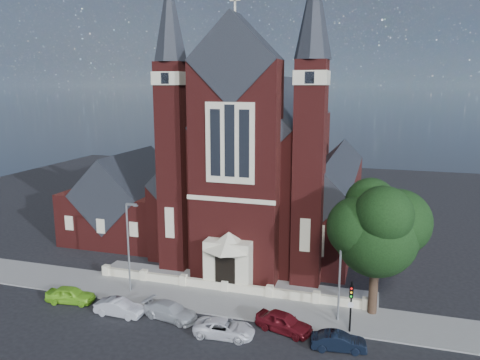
{
  "coord_description": "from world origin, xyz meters",
  "views": [
    {
      "loc": [
        12.44,
        -29.97,
        17.87
      ],
      "look_at": [
        -0.32,
        12.0,
        8.98
      ],
      "focal_mm": 35.0,
      "sensor_mm": 36.0,
      "label": 1
    }
  ],
  "objects_px": {
    "street_lamp_right": "(341,265)",
    "street_lamp_left": "(129,242)",
    "car_white_suv": "(224,328)",
    "church": "(270,169)",
    "parish_hall": "(129,204)",
    "car_dark_red": "(284,322)",
    "traffic_signal": "(351,301)",
    "car_silver_a": "(119,308)",
    "car_navy": "(339,342)",
    "car_lime_van": "(70,295)",
    "car_silver_b": "(171,311)",
    "street_tree": "(378,231)"
  },
  "relations": [
    {
      "from": "street_lamp_right",
      "to": "car_silver_a",
      "type": "distance_m",
      "value": 17.65
    },
    {
      "from": "car_silver_a",
      "to": "car_silver_b",
      "type": "xyz_separation_m",
      "value": [
        4.12,
        0.65,
        0.0
      ]
    },
    {
      "from": "street_lamp_left",
      "to": "car_silver_a",
      "type": "bearing_deg",
      "value": -72.49
    },
    {
      "from": "street_lamp_right",
      "to": "car_white_suv",
      "type": "distance_m",
      "value": 9.87
    },
    {
      "from": "car_silver_b",
      "to": "car_navy",
      "type": "xyz_separation_m",
      "value": [
        12.93,
        -0.64,
        -0.03
      ]
    },
    {
      "from": "traffic_signal",
      "to": "car_lime_van",
      "type": "relative_size",
      "value": 0.99
    },
    {
      "from": "car_lime_van",
      "to": "street_lamp_left",
      "type": "bearing_deg",
      "value": -57.53
    },
    {
      "from": "car_lime_van",
      "to": "car_silver_b",
      "type": "bearing_deg",
      "value": -98.94
    },
    {
      "from": "parish_hall",
      "to": "street_tree",
      "type": "relative_size",
      "value": 1.14
    },
    {
      "from": "car_silver_b",
      "to": "car_white_suv",
      "type": "relative_size",
      "value": 1.01
    },
    {
      "from": "car_lime_van",
      "to": "car_silver_b",
      "type": "xyz_separation_m",
      "value": [
        9.22,
        -0.12,
        -0.04
      ]
    },
    {
      "from": "parish_hall",
      "to": "car_lime_van",
      "type": "xyz_separation_m",
      "value": [
        4.27,
        -17.28,
        -3.32
      ]
    },
    {
      "from": "church",
      "to": "street_lamp_right",
      "type": "height_order",
      "value": "church"
    },
    {
      "from": "street_lamp_right",
      "to": "car_dark_red",
      "type": "distance_m",
      "value": 6.04
    },
    {
      "from": "street_lamp_left",
      "to": "car_navy",
      "type": "relative_size",
      "value": 2.15
    },
    {
      "from": "car_silver_a",
      "to": "car_silver_b",
      "type": "distance_m",
      "value": 4.17
    },
    {
      "from": "street_tree",
      "to": "street_lamp_right",
      "type": "bearing_deg",
      "value": -145.74
    },
    {
      "from": "car_silver_b",
      "to": "car_dark_red",
      "type": "height_order",
      "value": "car_dark_red"
    },
    {
      "from": "parish_hall",
      "to": "traffic_signal",
      "type": "distance_m",
      "value": 31.2
    },
    {
      "from": "car_navy",
      "to": "street_lamp_left",
      "type": "bearing_deg",
      "value": 69.57
    },
    {
      "from": "parish_hall",
      "to": "street_lamp_right",
      "type": "relative_size",
      "value": 1.51
    },
    {
      "from": "parish_hall",
      "to": "car_white_suv",
      "type": "relative_size",
      "value": 2.74
    },
    {
      "from": "street_tree",
      "to": "street_lamp_left",
      "type": "height_order",
      "value": "street_tree"
    },
    {
      "from": "car_dark_red",
      "to": "car_navy",
      "type": "xyz_separation_m",
      "value": [
        4.11,
        -1.34,
        -0.11
      ]
    },
    {
      "from": "street_tree",
      "to": "car_navy",
      "type": "bearing_deg",
      "value": -110.74
    },
    {
      "from": "parish_hall",
      "to": "church",
      "type": "bearing_deg",
      "value": 17.16
    },
    {
      "from": "street_lamp_left",
      "to": "car_white_suv",
      "type": "relative_size",
      "value": 1.82
    },
    {
      "from": "car_silver_a",
      "to": "car_navy",
      "type": "xyz_separation_m",
      "value": [
        17.05,
        0.02,
        -0.03
      ]
    },
    {
      "from": "car_navy",
      "to": "church",
      "type": "bearing_deg",
      "value": 16.39
    },
    {
      "from": "car_silver_b",
      "to": "car_white_suv",
      "type": "xyz_separation_m",
      "value": [
        4.85,
        -1.23,
        -0.04
      ]
    },
    {
      "from": "traffic_signal",
      "to": "car_white_suv",
      "type": "bearing_deg",
      "value": -160.57
    },
    {
      "from": "car_silver_a",
      "to": "parish_hall",
      "type": "bearing_deg",
      "value": 28.13
    },
    {
      "from": "street_tree",
      "to": "traffic_signal",
      "type": "relative_size",
      "value": 2.67
    },
    {
      "from": "street_tree",
      "to": "traffic_signal",
      "type": "bearing_deg",
      "value": -115.95
    },
    {
      "from": "street_tree",
      "to": "car_dark_red",
      "type": "distance_m",
      "value": 9.88
    },
    {
      "from": "car_dark_red",
      "to": "street_lamp_left",
      "type": "bearing_deg",
      "value": 96.33
    },
    {
      "from": "traffic_signal",
      "to": "car_silver_b",
      "type": "relative_size",
      "value": 0.89
    },
    {
      "from": "street_lamp_right",
      "to": "car_lime_van",
      "type": "bearing_deg",
      "value": -171.44
    },
    {
      "from": "street_lamp_right",
      "to": "street_lamp_left",
      "type": "bearing_deg",
      "value": 180.0
    },
    {
      "from": "car_dark_red",
      "to": "traffic_signal",
      "type": "bearing_deg",
      "value": -59.43
    },
    {
      "from": "street_lamp_left",
      "to": "car_silver_a",
      "type": "distance_m",
      "value": 5.8
    },
    {
      "from": "church",
      "to": "car_lime_van",
      "type": "height_order",
      "value": "church"
    },
    {
      "from": "car_lime_van",
      "to": "car_silver_b",
      "type": "height_order",
      "value": "car_lime_van"
    },
    {
      "from": "street_tree",
      "to": "car_navy",
      "type": "relative_size",
      "value": 2.84
    },
    {
      "from": "church",
      "to": "car_silver_a",
      "type": "xyz_separation_m",
      "value": [
        -6.63,
        -23.0,
        -7.53
      ]
    },
    {
      "from": "street_tree",
      "to": "car_white_suv",
      "type": "height_order",
      "value": "street_tree"
    },
    {
      "from": "church",
      "to": "car_silver_a",
      "type": "distance_m",
      "value": 25.09
    },
    {
      "from": "car_white_suv",
      "to": "church",
      "type": "bearing_deg",
      "value": 2.59
    },
    {
      "from": "street_lamp_right",
      "to": "car_silver_b",
      "type": "distance_m",
      "value": 13.64
    },
    {
      "from": "street_lamp_left",
      "to": "car_lime_van",
      "type": "height_order",
      "value": "street_lamp_left"
    }
  ]
}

